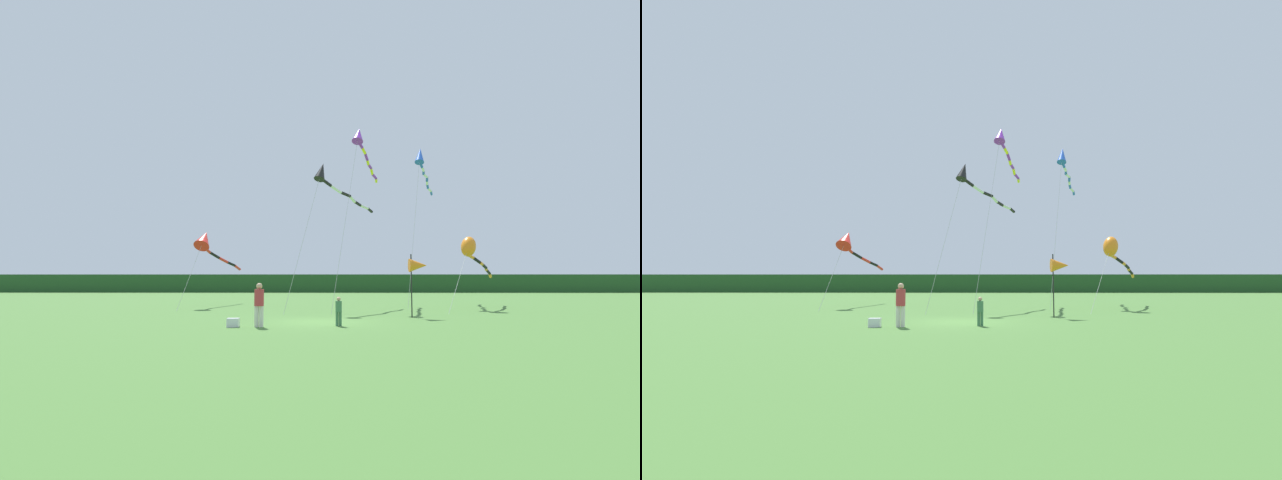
{
  "view_description": "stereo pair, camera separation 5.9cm",
  "coord_description": "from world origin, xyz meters",
  "views": [
    {
      "loc": [
        0.29,
        -19.85,
        1.93
      ],
      "look_at": [
        0.0,
        6.0,
        4.26
      ],
      "focal_mm": 24.37,
      "sensor_mm": 36.0,
      "label": 1
    },
    {
      "loc": [
        0.35,
        -19.85,
        1.93
      ],
      "look_at": [
        0.0,
        6.0,
        4.26
      ],
      "focal_mm": 24.37,
      "sensor_mm": 36.0,
      "label": 2
    }
  ],
  "objects": [
    {
      "name": "kite_blue",
      "position": [
        8.01,
        14.03,
        11.14
      ],
      "size": [
        4.44,
        10.6,
        12.26
      ],
      "color": "#B2B2B2",
      "rests_on": "ground"
    },
    {
      "name": "person_adult",
      "position": [
        -2.38,
        -2.12,
        0.99
      ],
      "size": [
        0.39,
        0.39,
        1.77
      ],
      "color": "silver",
      "rests_on": "ground"
    },
    {
      "name": "banner_flag_pole",
      "position": [
        5.04,
        2.4,
        2.6
      ],
      "size": [
        0.9,
        0.7,
        3.21
      ],
      "color": "black",
      "rests_on": "ground"
    },
    {
      "name": "kite_red",
      "position": [
        -8.06,
        10.56,
        4.54
      ],
      "size": [
        2.13,
        9.81,
        5.59
      ],
      "color": "#B2B2B2",
      "rests_on": "ground"
    },
    {
      "name": "kite_black",
      "position": [
        0.68,
        7.74,
        8.29
      ],
      "size": [
        5.88,
        8.19,
        9.38
      ],
      "color": "#B2B2B2",
      "rests_on": "ground"
    },
    {
      "name": "person_child",
      "position": [
        0.86,
        -1.73,
        0.67
      ],
      "size": [
        0.26,
        0.26,
        1.2
      ],
      "color": "#3F724C",
      "rests_on": "ground"
    },
    {
      "name": "cooler_box",
      "position": [
        -3.42,
        -2.13,
        0.18
      ],
      "size": [
        0.47,
        0.35,
        0.36
      ],
      "primitive_type": "cube",
      "color": "silver",
      "rests_on": "ground"
    },
    {
      "name": "ground_plane",
      "position": [
        0.0,
        0.0,
        0.0
      ],
      "size": [
        120.0,
        120.0,
        0.0
      ],
      "primitive_type": "plane",
      "color": "#477533"
    },
    {
      "name": "kite_orange",
      "position": [
        9.8,
        8.41,
        3.8
      ],
      "size": [
        5.79,
        8.74,
        4.85
      ],
      "color": "#B2B2B2",
      "rests_on": "ground"
    },
    {
      "name": "distant_treeline",
      "position": [
        0.0,
        45.0,
        1.31
      ],
      "size": [
        108.0,
        3.41,
        2.61
      ],
      "primitive_type": "cube",
      "color": "#234C23",
      "rests_on": "ground"
    },
    {
      "name": "kite_purple",
      "position": [
        2.9,
        10.28,
        11.53
      ],
      "size": [
        4.04,
        11.18,
        12.58
      ],
      "color": "#B2B2B2",
      "rests_on": "ground"
    }
  ]
}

